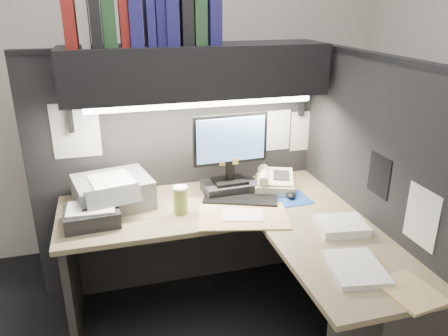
{
  "coord_description": "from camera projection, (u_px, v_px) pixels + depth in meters",
  "views": [
    {
      "loc": [
        -0.42,
        -1.79,
        1.88
      ],
      "look_at": [
        0.22,
        0.51,
        0.97
      ],
      "focal_mm": 35.0,
      "sensor_mm": 36.0,
      "label": 1
    }
  ],
  "objects": [
    {
      "name": "paper_stack_b",
      "position": [
        356.0,
        268.0,
        1.99
      ],
      "size": [
        0.28,
        0.33,
        0.03
      ],
      "primitive_type": "cube",
      "rotation": [
        0.0,
        0.0,
        -0.17
      ],
      "color": "white",
      "rests_on": "desk"
    },
    {
      "name": "mousepad",
      "position": [
        290.0,
        199.0,
        2.71
      ],
      "size": [
        0.24,
        0.22,
        0.0
      ],
      "primitive_type": "cube",
      "rotation": [
        0.0,
        0.0,
        0.04
      ],
      "color": "navy",
      "rests_on": "desk"
    },
    {
      "name": "binder_row",
      "position": [
        146.0,
        18.0,
        2.38
      ],
      "size": [
        0.83,
        0.26,
        0.31
      ],
      "color": "maroon",
      "rests_on": "overhead_shelf"
    },
    {
      "name": "monitor",
      "position": [
        230.0,
        162.0,
        2.74
      ],
      "size": [
        0.48,
        0.23,
        0.51
      ],
      "rotation": [
        0.0,
        0.0,
        0.05
      ],
      "color": "black",
      "rests_on": "desk"
    },
    {
      "name": "partition_back",
      "position": [
        180.0,
        172.0,
        2.95
      ],
      "size": [
        1.9,
        0.06,
        1.6
      ],
      "primitive_type": "cube",
      "color": "black",
      "rests_on": "floor"
    },
    {
      "name": "printer",
      "position": [
        113.0,
        192.0,
        2.61
      ],
      "size": [
        0.49,
        0.44,
        0.17
      ],
      "primitive_type": "cube",
      "rotation": [
        0.0,
        0.0,
        0.21
      ],
      "color": "gray",
      "rests_on": "desk"
    },
    {
      "name": "coffee_cup",
      "position": [
        181.0,
        201.0,
        2.51
      ],
      "size": [
        0.09,
        0.09,
        0.15
      ],
      "primitive_type": "cylinder",
      "rotation": [
        0.0,
        0.0,
        0.13
      ],
      "color": "#A0AB44",
      "rests_on": "desk"
    },
    {
      "name": "desk",
      "position": [
        286.0,
        288.0,
        2.34
      ],
      "size": [
        1.7,
        1.53,
        0.73
      ],
      "color": "#998861",
      "rests_on": "floor"
    },
    {
      "name": "pinned_papers",
      "position": [
        253.0,
        148.0,
        2.62
      ],
      "size": [
        1.76,
        1.31,
        0.51
      ],
      "color": "white",
      "rests_on": "partition_back"
    },
    {
      "name": "paper_stack_a",
      "position": [
        341.0,
        226.0,
        2.34
      ],
      "size": [
        0.28,
        0.25,
        0.05
      ],
      "primitive_type": "cube",
      "rotation": [
        0.0,
        0.0,
        -0.15
      ],
      "color": "white",
      "rests_on": "desk"
    },
    {
      "name": "keyboard",
      "position": [
        240.0,
        200.0,
        2.68
      ],
      "size": [
        0.47,
        0.31,
        0.02
      ],
      "primitive_type": "cube",
      "rotation": [
        0.0,
        0.0,
        -0.38
      ],
      "color": "black",
      "rests_on": "desk"
    },
    {
      "name": "partition_right",
      "position": [
        366.0,
        202.0,
        2.51
      ],
      "size": [
        0.06,
        1.5,
        1.6
      ],
      "primitive_type": "cube",
      "color": "black",
      "rests_on": "floor"
    },
    {
      "name": "wall_back",
      "position": [
        160.0,
        77.0,
        3.26
      ],
      "size": [
        3.5,
        0.04,
        2.7
      ],
      "primitive_type": "cube",
      "color": "silver",
      "rests_on": "floor"
    },
    {
      "name": "open_folder",
      "position": [
        243.0,
        216.0,
        2.49
      ],
      "size": [
        0.57,
        0.44,
        0.01
      ],
      "primitive_type": "cube",
      "rotation": [
        0.0,
        0.0,
        -0.23
      ],
      "color": "tan",
      "rests_on": "desk"
    },
    {
      "name": "notebook_stack",
      "position": [
        92.0,
        216.0,
        2.41
      ],
      "size": [
        0.31,
        0.26,
        0.09
      ],
      "primitive_type": "cube",
      "rotation": [
        0.0,
        0.0,
        0.07
      ],
      "color": "black",
      "rests_on": "desk"
    },
    {
      "name": "manila_stack",
      "position": [
        410.0,
        292.0,
        1.84
      ],
      "size": [
        0.23,
        0.28,
        0.01
      ],
      "primitive_type": "cube",
      "rotation": [
        0.0,
        0.0,
        0.12
      ],
      "color": "tan",
      "rests_on": "desk"
    },
    {
      "name": "telephone",
      "position": [
        274.0,
        182.0,
        2.84
      ],
      "size": [
        0.32,
        0.33,
        0.1
      ],
      "primitive_type": "cube",
      "rotation": [
        0.0,
        0.0,
        -0.36
      ],
      "color": "beige",
      "rests_on": "desk"
    },
    {
      "name": "mouse",
      "position": [
        291.0,
        195.0,
        2.72
      ],
      "size": [
        0.09,
        0.11,
        0.04
      ],
      "primitive_type": "ellipsoid",
      "rotation": [
        0.0,
        0.0,
        -0.27
      ],
      "color": "black",
      "rests_on": "mousepad"
    },
    {
      "name": "overhead_shelf",
      "position": [
        197.0,
        71.0,
        2.56
      ],
      "size": [
        1.55,
        0.34,
        0.3
      ],
      "primitive_type": "cube",
      "color": "black",
      "rests_on": "partition_back"
    },
    {
      "name": "task_light_tube",
      "position": [
        203.0,
        104.0,
        2.5
      ],
      "size": [
        1.32,
        0.04,
        0.04
      ],
      "primitive_type": "cylinder",
      "rotation": [
        0.0,
        1.57,
        0.0
      ],
      "color": "white",
      "rests_on": "overhead_shelf"
    }
  ]
}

